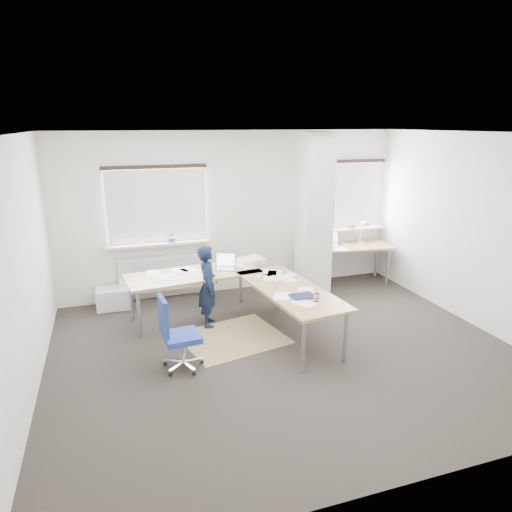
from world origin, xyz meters
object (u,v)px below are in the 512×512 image
object	(u,v)px
desk_side	(353,247)
task_chair	(179,349)
person	(208,286)
desk_main	(242,282)

from	to	relation	value
desk_side	task_chair	xyz separation A→B (m)	(-3.60, -2.17, -0.42)
person	desk_side	bearing A→B (deg)	-57.44
person	task_chair	bearing A→B (deg)	165.05
desk_main	desk_side	xyz separation A→B (m)	(2.51, 1.23, -0.01)
desk_main	task_chair	xyz separation A→B (m)	(-1.08, -0.95, -0.43)
task_chair	person	xyz separation A→B (m)	(0.62, 1.14, 0.35)
task_chair	person	distance (m)	1.34
desk_side	person	bearing A→B (deg)	-152.86
desk_side	task_chair	distance (m)	4.22
desk_main	person	xyz separation A→B (m)	(-0.47, 0.20, -0.08)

